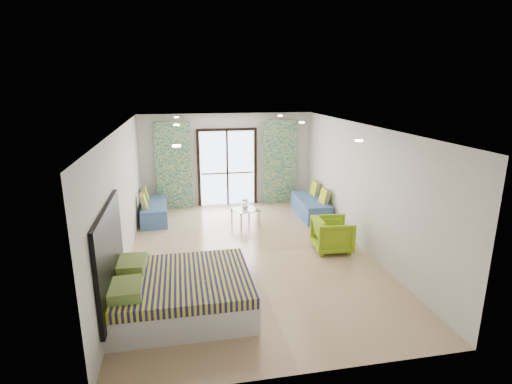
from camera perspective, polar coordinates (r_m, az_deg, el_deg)
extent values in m
cube|color=black|center=(11.66, -4.22, 8.89)|extent=(1.76, 0.08, 0.08)
cube|color=black|center=(11.77, -8.18, 3.21)|extent=(0.08, 0.08, 2.20)
cube|color=black|center=(11.97, -0.11, 3.56)|extent=(0.08, 0.08, 2.20)
cube|color=black|center=(11.84, -4.11, 3.40)|extent=(0.05, 0.06, 2.20)
cube|color=#595451|center=(11.89, -4.11, 2.71)|extent=(1.52, 0.03, 0.04)
cube|color=silver|center=(11.60, -11.68, 3.62)|extent=(1.00, 0.10, 2.50)
cube|color=silver|center=(11.95, 3.37, 4.26)|extent=(1.00, 0.10, 2.50)
cylinder|color=#FFE0B2|center=(5.86, -11.29, 6.49)|extent=(0.12, 0.12, 0.02)
cylinder|color=#FFE0B2|center=(6.48, 14.49, 7.12)|extent=(0.12, 0.12, 0.02)
cylinder|color=#FFE0B2|center=(8.84, -11.30, 9.39)|extent=(0.12, 0.12, 0.02)
cylinder|color=#FFE0B2|center=(9.26, 6.55, 9.84)|extent=(0.12, 0.12, 0.02)
cylinder|color=#FFE0B2|center=(10.83, -11.30, 10.43)|extent=(0.12, 0.12, 0.02)
cylinder|color=#FFE0B2|center=(11.18, 3.46, 10.84)|extent=(0.12, 0.12, 0.02)
cube|color=black|center=(6.42, -20.12, -8.50)|extent=(0.06, 2.10, 1.50)
cube|color=silver|center=(7.57, -18.79, -4.73)|extent=(0.02, 0.10, 0.10)
cube|color=silver|center=(6.69, -10.61, -14.69)|extent=(2.22, 1.77, 0.44)
cube|color=navy|center=(6.55, -10.74, -12.38)|extent=(2.19, 1.81, 0.17)
cube|color=#176B68|center=(6.17, -18.41, -13.11)|extent=(0.53, 0.63, 0.16)
cube|color=#176B68|center=(6.91, -17.56, -9.82)|extent=(0.54, 0.64, 0.16)
cube|color=#3C5D91|center=(10.99, -14.28, -2.92)|extent=(0.71, 1.71, 0.38)
cube|color=#3C5D91|center=(10.92, -14.36, -1.75)|extent=(0.70, 1.68, 0.09)
cube|color=navy|center=(10.49, -15.76, -1.31)|extent=(0.20, 0.43, 0.39)
cube|color=navy|center=(11.25, -15.59, -0.18)|extent=(0.20, 0.43, 0.39)
cube|color=#3C5D91|center=(11.08, 7.80, -2.40)|extent=(0.72, 1.76, 0.39)
cube|color=#3C5D91|center=(11.01, 7.85, -1.20)|extent=(0.71, 1.72, 0.10)
cube|color=navy|center=(10.65, 9.77, -0.60)|extent=(0.21, 0.44, 0.40)
cube|color=navy|center=(11.40, 8.46, 0.51)|extent=(0.21, 0.44, 0.40)
cylinder|color=silver|center=(10.05, -2.13, -4.15)|extent=(0.06, 0.06, 0.38)
cylinder|color=silver|center=(10.29, 0.41, -3.66)|extent=(0.06, 0.06, 0.38)
cylinder|color=silver|center=(10.48, -3.49, -3.33)|extent=(0.06, 0.06, 0.38)
cylinder|color=silver|center=(10.71, -1.02, -2.89)|extent=(0.06, 0.06, 0.38)
cube|color=#8CA59E|center=(10.32, -1.57, -2.49)|extent=(0.76, 0.76, 0.02)
sphere|color=white|center=(10.28, -1.34, -1.33)|extent=(0.07, 0.07, 0.07)
sphere|color=white|center=(10.29, -1.71, -1.20)|extent=(0.07, 0.07, 0.07)
sphere|color=white|center=(10.22, -1.81, -1.20)|extent=(0.07, 0.07, 0.07)
sphere|color=white|center=(10.20, -1.45, -1.13)|extent=(0.07, 0.07, 0.07)
imported|color=white|center=(10.30, -1.57, -1.99)|extent=(0.20, 0.21, 0.16)
imported|color=#83AE16|center=(8.83, 10.88, -5.79)|extent=(0.79, 0.84, 0.80)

